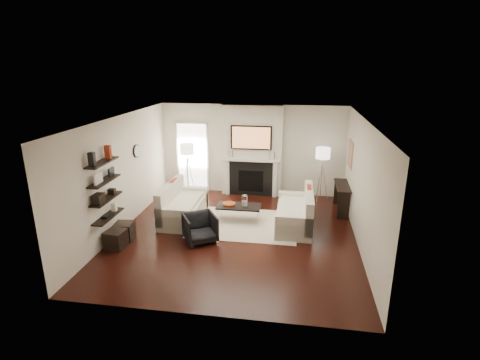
# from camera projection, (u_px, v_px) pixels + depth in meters

# --- Properties ---
(room_envelope) EXTENTS (6.00, 6.00, 6.00)m
(room_envelope) POSITION_uv_depth(u_px,v_px,m) (236.00, 179.00, 8.40)
(room_envelope) COLOR black
(room_envelope) RESTS_ON ground
(chimney_breast) EXTENTS (1.80, 0.25, 2.70)m
(chimney_breast) POSITION_uv_depth(u_px,v_px,m) (252.00, 151.00, 11.11)
(chimney_breast) COLOR silver
(chimney_breast) RESTS_ON floor
(fireplace_surround) EXTENTS (1.30, 0.02, 1.04)m
(fireplace_surround) POSITION_uv_depth(u_px,v_px,m) (251.00, 179.00, 11.23)
(fireplace_surround) COLOR black
(fireplace_surround) RESTS_ON floor
(firebox) EXTENTS (0.75, 0.02, 0.65)m
(firebox) POSITION_uv_depth(u_px,v_px,m) (251.00, 181.00, 11.25)
(firebox) COLOR black
(firebox) RESTS_ON floor
(mantel_pilaster_l) EXTENTS (0.12, 0.08, 1.10)m
(mantel_pilaster_l) POSITION_uv_depth(u_px,v_px,m) (227.00, 177.00, 11.30)
(mantel_pilaster_l) COLOR white
(mantel_pilaster_l) RESTS_ON floor
(mantel_pilaster_r) EXTENTS (0.12, 0.08, 1.10)m
(mantel_pilaster_r) POSITION_uv_depth(u_px,v_px,m) (275.00, 179.00, 11.09)
(mantel_pilaster_r) COLOR white
(mantel_pilaster_r) RESTS_ON floor
(mantel_shelf) EXTENTS (1.70, 0.18, 0.07)m
(mantel_shelf) POSITION_uv_depth(u_px,v_px,m) (251.00, 160.00, 11.01)
(mantel_shelf) COLOR white
(mantel_shelf) RESTS_ON chimney_breast
(tv_body) EXTENTS (1.20, 0.06, 0.70)m
(tv_body) POSITION_uv_depth(u_px,v_px,m) (251.00, 138.00, 10.83)
(tv_body) COLOR black
(tv_body) RESTS_ON chimney_breast
(tv_screen) EXTENTS (1.10, 0.00, 0.62)m
(tv_screen) POSITION_uv_depth(u_px,v_px,m) (251.00, 138.00, 10.80)
(tv_screen) COLOR #BF723F
(tv_screen) RESTS_ON tv_body
(candlestick_l_tall) EXTENTS (0.04, 0.04, 0.30)m
(candlestick_l_tall) POSITION_uv_depth(u_px,v_px,m) (233.00, 153.00, 11.04)
(candlestick_l_tall) COLOR silver
(candlestick_l_tall) RESTS_ON mantel_shelf
(candlestick_l_short) EXTENTS (0.04, 0.04, 0.24)m
(candlestick_l_short) POSITION_uv_depth(u_px,v_px,m) (228.00, 154.00, 11.07)
(candlestick_l_short) COLOR silver
(candlestick_l_short) RESTS_ON mantel_shelf
(candlestick_r_tall) EXTENTS (0.04, 0.04, 0.30)m
(candlestick_r_tall) POSITION_uv_depth(u_px,v_px,m) (270.00, 154.00, 10.88)
(candlestick_r_tall) COLOR silver
(candlestick_r_tall) RESTS_ON mantel_shelf
(candlestick_r_short) EXTENTS (0.04, 0.04, 0.24)m
(candlestick_r_short) POSITION_uv_depth(u_px,v_px,m) (274.00, 156.00, 10.87)
(candlestick_r_short) COLOR silver
(candlestick_r_short) RESTS_ON mantel_shelf
(hallway_panel) EXTENTS (0.90, 0.02, 2.10)m
(hallway_panel) POSITION_uv_depth(u_px,v_px,m) (193.00, 158.00, 11.57)
(hallway_panel) COLOR white
(hallway_panel) RESTS_ON floor
(door_trim_l) EXTENTS (0.06, 0.06, 2.16)m
(door_trim_l) POSITION_uv_depth(u_px,v_px,m) (178.00, 157.00, 11.62)
(door_trim_l) COLOR white
(door_trim_l) RESTS_ON floor
(door_trim_r) EXTENTS (0.06, 0.06, 2.16)m
(door_trim_r) POSITION_uv_depth(u_px,v_px,m) (208.00, 158.00, 11.48)
(door_trim_r) COLOR white
(door_trim_r) RESTS_ON floor
(door_trim_top) EXTENTS (1.02, 0.06, 0.06)m
(door_trim_top) POSITION_uv_depth(u_px,v_px,m) (191.00, 123.00, 11.23)
(door_trim_top) COLOR white
(door_trim_top) RESTS_ON wall_back
(rug) EXTENTS (2.60, 2.00, 0.01)m
(rug) POSITION_uv_depth(u_px,v_px,m) (244.00, 224.00, 9.35)
(rug) COLOR beige
(rug) RESTS_ON floor
(loveseat_left_base) EXTENTS (0.85, 1.80, 0.42)m
(loveseat_left_base) POSITION_uv_depth(u_px,v_px,m) (184.00, 211.00, 9.61)
(loveseat_left_base) COLOR silver
(loveseat_left_base) RESTS_ON floor
(loveseat_left_back) EXTENTS (0.18, 1.80, 0.80)m
(loveseat_left_back) POSITION_uv_depth(u_px,v_px,m) (170.00, 199.00, 9.56)
(loveseat_left_back) COLOR silver
(loveseat_left_back) RESTS_ON floor
(loveseat_left_arm_n) EXTENTS (0.85, 0.18, 0.60)m
(loveseat_left_arm_n) POSITION_uv_depth(u_px,v_px,m) (173.00, 221.00, 8.82)
(loveseat_left_arm_n) COLOR silver
(loveseat_left_arm_n) RESTS_ON floor
(loveseat_left_arm_s) EXTENTS (0.85, 0.18, 0.60)m
(loveseat_left_arm_s) POSITION_uv_depth(u_px,v_px,m) (192.00, 197.00, 10.34)
(loveseat_left_arm_s) COLOR silver
(loveseat_left_arm_s) RESTS_ON floor
(loveseat_left_cushion) EXTENTS (0.63, 1.44, 0.10)m
(loveseat_left_cushion) POSITION_uv_depth(u_px,v_px,m) (185.00, 202.00, 9.52)
(loveseat_left_cushion) COLOR silver
(loveseat_left_cushion) RESTS_ON loveseat_left_base
(pillow_left_orange) EXTENTS (0.10, 0.42, 0.42)m
(pillow_left_orange) POSITION_uv_depth(u_px,v_px,m) (174.00, 188.00, 9.78)
(pillow_left_orange) COLOR maroon
(pillow_left_orange) RESTS_ON loveseat_left_cushion
(pillow_left_charcoal) EXTENTS (0.10, 0.40, 0.40)m
(pillow_left_charcoal) POSITION_uv_depth(u_px,v_px,m) (166.00, 196.00, 9.22)
(pillow_left_charcoal) COLOR black
(pillow_left_charcoal) RESTS_ON loveseat_left_cushion
(loveseat_right_base) EXTENTS (0.85, 1.80, 0.42)m
(loveseat_right_base) POSITION_uv_depth(u_px,v_px,m) (294.00, 218.00, 9.18)
(loveseat_right_base) COLOR silver
(loveseat_right_base) RESTS_ON floor
(loveseat_right_back) EXTENTS (0.18, 1.80, 0.80)m
(loveseat_right_back) POSITION_uv_depth(u_px,v_px,m) (309.00, 207.00, 9.04)
(loveseat_right_back) COLOR silver
(loveseat_right_back) RESTS_ON floor
(loveseat_right_arm_n) EXTENTS (0.85, 0.18, 0.60)m
(loveseat_right_arm_n) POSITION_uv_depth(u_px,v_px,m) (294.00, 229.00, 8.39)
(loveseat_right_arm_n) COLOR silver
(loveseat_right_arm_n) RESTS_ON floor
(loveseat_right_arm_s) EXTENTS (0.85, 0.18, 0.60)m
(loveseat_right_arm_s) POSITION_uv_depth(u_px,v_px,m) (295.00, 203.00, 9.92)
(loveseat_right_arm_s) COLOR silver
(loveseat_right_arm_s) RESTS_ON floor
(loveseat_right_cushion) EXTENTS (0.63, 1.44, 0.10)m
(loveseat_right_cushion) POSITION_uv_depth(u_px,v_px,m) (292.00, 208.00, 9.11)
(loveseat_right_cushion) COLOR silver
(loveseat_right_cushion) RESTS_ON loveseat_right_base
(pillow_right_orange) EXTENTS (0.10, 0.42, 0.42)m
(pillow_right_orange) POSITION_uv_depth(u_px,v_px,m) (309.00, 195.00, 9.26)
(pillow_right_orange) COLOR maroon
(pillow_right_orange) RESTS_ON loveseat_right_cushion
(pillow_right_charcoal) EXTENTS (0.10, 0.40, 0.40)m
(pillow_right_charcoal) POSITION_uv_depth(u_px,v_px,m) (309.00, 204.00, 8.70)
(pillow_right_charcoal) COLOR black
(pillow_right_charcoal) RESTS_ON loveseat_right_cushion
(coffee_table) EXTENTS (1.10, 0.55, 0.04)m
(coffee_table) POSITION_uv_depth(u_px,v_px,m) (239.00, 206.00, 9.42)
(coffee_table) COLOR black
(coffee_table) RESTS_ON floor
(coffee_leg_nw) EXTENTS (0.02, 0.02, 0.38)m
(coffee_leg_nw) POSITION_uv_depth(u_px,v_px,m) (218.00, 216.00, 9.35)
(coffee_leg_nw) COLOR silver
(coffee_leg_nw) RESTS_ON floor
(coffee_leg_ne) EXTENTS (0.02, 0.02, 0.38)m
(coffee_leg_ne) POSITION_uv_depth(u_px,v_px,m) (257.00, 219.00, 9.20)
(coffee_leg_ne) COLOR silver
(coffee_leg_ne) RESTS_ON floor
(coffee_leg_sw) EXTENTS (0.02, 0.02, 0.38)m
(coffee_leg_sw) POSITION_uv_depth(u_px,v_px,m) (221.00, 210.00, 9.76)
(coffee_leg_sw) COLOR silver
(coffee_leg_sw) RESTS_ON floor
(coffee_leg_se) EXTENTS (0.02, 0.02, 0.38)m
(coffee_leg_se) POSITION_uv_depth(u_px,v_px,m) (259.00, 212.00, 9.61)
(coffee_leg_se) COLOR silver
(coffee_leg_se) RESTS_ON floor
(hurricane_glass) EXTENTS (0.15, 0.15, 0.27)m
(hurricane_glass) POSITION_uv_depth(u_px,v_px,m) (245.00, 201.00, 9.35)
(hurricane_glass) COLOR white
(hurricane_glass) RESTS_ON coffee_table
(hurricane_candle) EXTENTS (0.09, 0.09, 0.13)m
(hurricane_candle) POSITION_uv_depth(u_px,v_px,m) (245.00, 203.00, 9.37)
(hurricane_candle) COLOR white
(hurricane_candle) RESTS_ON coffee_table
(copper_bowl) EXTENTS (0.33, 0.33, 0.05)m
(copper_bowl) POSITION_uv_depth(u_px,v_px,m) (229.00, 204.00, 9.44)
(copper_bowl) COLOR #C35320
(copper_bowl) RESTS_ON coffee_table
(armchair) EXTENTS (0.90, 0.89, 0.69)m
(armchair) POSITION_uv_depth(u_px,v_px,m) (200.00, 227.00, 8.38)
(armchair) COLOR black
(armchair) RESTS_ON floor
(lamp_left_post) EXTENTS (0.02, 0.02, 1.20)m
(lamp_left_post) POSITION_uv_depth(u_px,v_px,m) (188.00, 177.00, 11.16)
(lamp_left_post) COLOR silver
(lamp_left_post) RESTS_ON floor
(lamp_left_shade) EXTENTS (0.40, 0.40, 0.30)m
(lamp_left_shade) POSITION_uv_depth(u_px,v_px,m) (187.00, 149.00, 10.91)
(lamp_left_shade) COLOR white
(lamp_left_shade) RESTS_ON lamp_left_post
(lamp_left_leg_a) EXTENTS (0.25, 0.02, 1.23)m
(lamp_left_leg_a) POSITION_uv_depth(u_px,v_px,m) (192.00, 177.00, 11.15)
(lamp_left_leg_a) COLOR silver
(lamp_left_leg_a) RESTS_ON floor
(lamp_left_leg_b) EXTENTS (0.14, 0.22, 1.23)m
(lamp_left_leg_b) POSITION_uv_depth(u_px,v_px,m) (187.00, 176.00, 11.26)
(lamp_left_leg_b) COLOR silver
(lamp_left_leg_b) RESTS_ON floor
(lamp_left_leg_c) EXTENTS (0.14, 0.22, 1.23)m
(lamp_left_leg_c) POSITION_uv_depth(u_px,v_px,m) (185.00, 178.00, 11.08)
(lamp_left_leg_c) COLOR silver
(lamp_left_leg_c) RESTS_ON floor
(lamp_right_post) EXTENTS (0.02, 0.02, 1.20)m
(lamp_right_post) POSITION_uv_depth(u_px,v_px,m) (321.00, 182.00, 10.66)
(lamp_right_post) COLOR silver
(lamp_right_post) RESTS_ON floor
(lamp_right_shade) EXTENTS (0.40, 0.40, 0.30)m
(lamp_right_shade) POSITION_uv_depth(u_px,v_px,m) (323.00, 153.00, 10.40)
(lamp_right_shade) COLOR white
(lamp_right_shade) RESTS_ON lamp_right_post
(lamp_right_leg_a) EXTENTS (0.25, 0.02, 1.23)m
(lamp_right_leg_a) POSITION_uv_depth(u_px,v_px,m) (325.00, 182.00, 10.64)
(lamp_right_leg_a) COLOR silver
(lamp_right_leg_a) RESTS_ON floor
(lamp_right_leg_b) EXTENTS (0.14, 0.22, 1.23)m
(lamp_right_leg_b) POSITION_uv_depth(u_px,v_px,m) (319.00, 181.00, 10.75)
(lamp_right_leg_b) COLOR silver
(lamp_right_leg_b) RESTS_ON floor
(lamp_right_leg_c) EXTENTS (0.14, 0.22, 1.23)m
(lamp_right_leg_c) POSITION_uv_depth(u_px,v_px,m) (319.00, 183.00, 10.57)
(lamp_right_leg_c) COLOR silver
(lamp_right_leg_c) RESTS_ON floor
(console_top) EXTENTS (0.35, 1.20, 0.04)m
(console_top) POSITION_uv_depth(u_px,v_px,m) (342.00, 186.00, 9.95)
(console_top) COLOR black
(console_top) RESTS_ON floor
(console_leg_n) EXTENTS (0.30, 0.04, 0.71)m
(console_leg_n) POSITION_uv_depth(u_px,v_px,m) (344.00, 206.00, 9.55)
(console_leg_n) COLOR black
(console_leg_n) RESTS_ON floor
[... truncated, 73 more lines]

